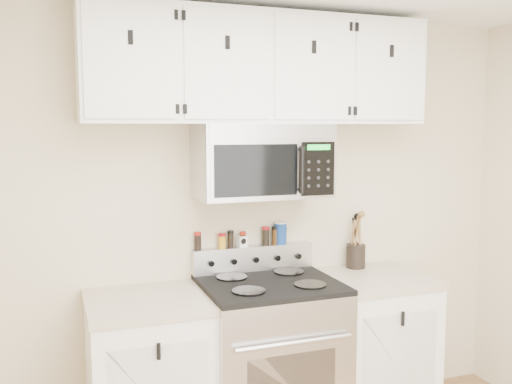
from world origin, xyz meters
TOP-DOWN VIEW (x-y plane):
  - back_wall at (0.00, 1.75)m, footprint 3.50×0.01m
  - range at (0.00, 1.43)m, footprint 0.76×0.65m
  - base_cabinet_left at (-0.69, 1.45)m, footprint 0.64×0.62m
  - base_cabinet_right at (0.69, 1.45)m, footprint 0.64×0.62m
  - microwave at (0.00, 1.55)m, footprint 0.76×0.44m
  - upper_cabinets at (-0.00, 1.58)m, footprint 2.00×0.35m
  - utensil_crock at (0.68, 1.65)m, footprint 0.12×0.12m
  - kitchen_timer at (-0.07, 1.71)m, footprint 0.07×0.06m
  - salt_canister at (0.18, 1.71)m, footprint 0.08×0.08m
  - spice_jar_0 at (-0.35, 1.71)m, footprint 0.04×0.04m
  - spice_jar_1 at (-0.20, 1.71)m, footprint 0.05×0.05m
  - spice_jar_2 at (-0.14, 1.71)m, footprint 0.04×0.04m
  - spice_jar_3 at (-0.07, 1.71)m, footprint 0.04×0.04m
  - spice_jar_4 at (0.08, 1.71)m, footprint 0.05×0.05m
  - spice_jar_5 at (0.14, 1.71)m, footprint 0.04×0.04m
  - spice_jar_6 at (0.20, 1.71)m, footprint 0.04×0.04m

SIDE VIEW (x-z plane):
  - base_cabinet_left at x=-0.69m, z-range 0.00..0.92m
  - base_cabinet_right at x=0.69m, z-range 0.00..0.92m
  - range at x=0.00m, z-range -0.06..1.04m
  - utensil_crock at x=0.68m, z-range 0.83..1.19m
  - kitchen_timer at x=-0.07m, z-range 1.10..1.17m
  - spice_jar_1 at x=-0.20m, z-range 1.10..1.19m
  - spice_jar_3 at x=-0.07m, z-range 1.10..1.19m
  - spice_jar_6 at x=0.20m, z-range 1.10..1.20m
  - spice_jar_2 at x=-0.14m, z-range 1.10..1.20m
  - spice_jar_0 at x=-0.35m, z-range 1.10..1.21m
  - spice_jar_5 at x=0.14m, z-range 1.10..1.21m
  - spice_jar_4 at x=0.08m, z-range 1.10..1.21m
  - salt_canister at x=0.18m, z-range 1.10..1.24m
  - back_wall at x=0.00m, z-range 0.00..2.50m
  - microwave at x=0.00m, z-range 1.42..1.84m
  - upper_cabinets at x=0.00m, z-range 1.84..2.46m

